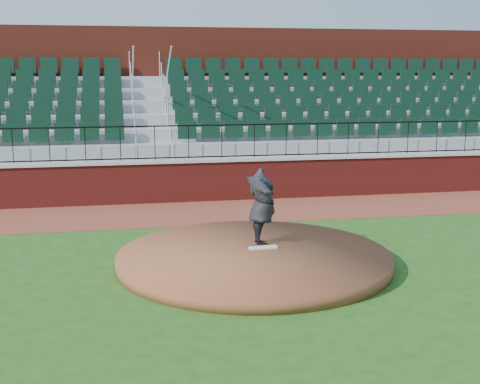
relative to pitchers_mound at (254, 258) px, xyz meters
name	(u,v)px	position (x,y,z in m)	size (l,w,h in m)	color
ground	(254,270)	(-0.07, -0.34, -0.12)	(90.00, 90.00, 0.00)	#224D16
warning_track	(214,212)	(-0.07, 5.06, -0.12)	(34.00, 3.20, 0.01)	brown
field_wall	(206,181)	(-0.07, 6.66, 0.47)	(34.00, 0.35, 1.20)	maroon
wall_cap	(205,160)	(-0.07, 6.66, 1.12)	(34.00, 0.45, 0.10)	#B7B7B7
wall_railing	(205,142)	(-0.07, 6.66, 1.67)	(34.00, 0.05, 1.00)	black
seating_stands	(194,119)	(-0.07, 9.38, 2.18)	(34.00, 5.10, 4.60)	gray
concourse_wall	(185,101)	(-0.07, 12.18, 2.62)	(34.00, 0.50, 5.50)	maroon
pitchers_mound	(254,258)	(0.00, 0.00, 0.00)	(5.61, 5.61, 0.25)	brown
pitching_rubber	(263,248)	(0.25, 0.26, 0.14)	(0.60, 0.15, 0.04)	white
pitcher	(262,206)	(0.31, 0.65, 0.95)	(2.03, 0.55, 1.66)	black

